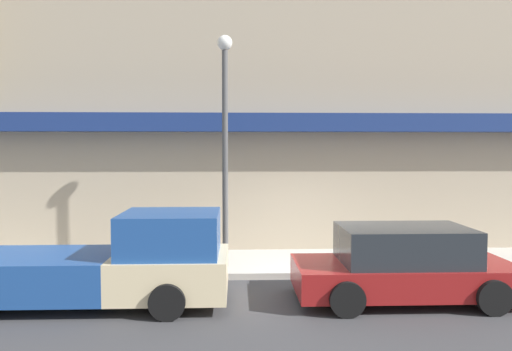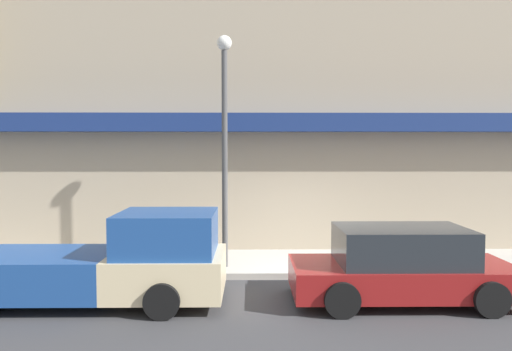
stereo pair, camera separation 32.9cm
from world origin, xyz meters
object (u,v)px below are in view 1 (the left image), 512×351
(fire_hydrant, at_px, (375,251))
(street_lamp, at_px, (225,123))
(pickup_truck, at_px, (106,265))
(parked_car, at_px, (404,265))

(fire_hydrant, height_order, street_lamp, street_lamp)
(pickup_truck, distance_m, street_lamp, 4.33)
(parked_car, height_order, fire_hydrant, parked_car)
(pickup_truck, xyz_separation_m, fire_hydrant, (5.91, 2.26, -0.25))
(pickup_truck, bearing_deg, parked_car, -0.07)
(street_lamp, bearing_deg, pickup_truck, -133.74)
(parked_car, height_order, street_lamp, street_lamp)
(pickup_truck, xyz_separation_m, parked_car, (5.84, 0.00, -0.06))
(parked_car, bearing_deg, pickup_truck, -178.92)
(parked_car, xyz_separation_m, street_lamp, (-3.59, 2.36, 2.91))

